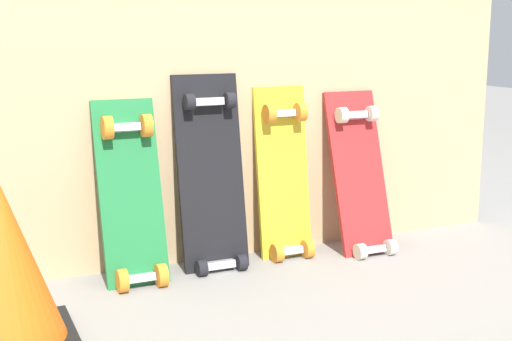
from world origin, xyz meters
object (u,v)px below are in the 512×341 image
at_px(skateboard_black, 212,183).
at_px(skateboard_red, 361,182).
at_px(skateboard_green, 132,202).
at_px(skateboard_yellow, 284,182).
at_px(traffic_cone, 3,266).

bearing_deg(skateboard_black, skateboard_red, -4.01).
height_order(skateboard_green, skateboard_yellow, skateboard_yellow).
height_order(skateboard_red, traffic_cone, skateboard_red).
relative_size(skateboard_yellow, skateboard_red, 1.03).
height_order(skateboard_black, skateboard_red, skateboard_black).
relative_size(skateboard_black, traffic_cone, 1.63).
distance_m(skateboard_green, skateboard_yellow, 0.53).
bearing_deg(skateboard_green, skateboard_black, 5.81).
bearing_deg(traffic_cone, skateboard_green, 40.88).
bearing_deg(skateboard_black, skateboard_yellow, 2.62).
bearing_deg(traffic_cone, skateboard_red, 15.59).
bearing_deg(skateboard_red, traffic_cone, -164.41).
relative_size(skateboard_yellow, traffic_cone, 1.51).
xyz_separation_m(skateboard_black, traffic_cone, (-0.67, -0.37, -0.07)).
bearing_deg(traffic_cone, skateboard_yellow, 22.46).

